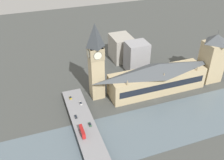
% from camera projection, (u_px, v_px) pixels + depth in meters
% --- Properties ---
extents(ground_plane, '(600.00, 600.00, 0.00)m').
position_uv_depth(ground_plane, '(156.00, 100.00, 226.30)').
color(ground_plane, '#424442').
extents(river_water, '(48.88, 360.00, 0.30)m').
position_uv_depth(river_water, '(174.00, 122.00, 202.27)').
color(river_water, slate).
rests_on(river_water, ground_plane).
extents(parliament_hall, '(23.29, 91.86, 28.53)m').
position_uv_depth(parliament_hall, '(157.00, 78.00, 232.16)').
color(parliament_hall, tan).
rests_on(parliament_hall, ground_plane).
extents(clock_tower, '(12.83, 12.83, 70.51)m').
position_uv_depth(clock_tower, '(96.00, 61.00, 211.90)').
color(clock_tower, tan).
rests_on(clock_tower, ground_plane).
extents(victoria_tower, '(18.74, 18.74, 52.84)m').
position_uv_depth(victoria_tower, '(212.00, 58.00, 243.45)').
color(victoria_tower, tan).
rests_on(victoria_tower, ground_plane).
extents(road_bridge, '(129.76, 16.84, 5.28)m').
position_uv_depth(road_bridge, '(90.00, 140.00, 180.11)').
color(road_bridge, slate).
rests_on(road_bridge, ground_plane).
extents(double_decker_bus_lead, '(11.62, 2.52, 5.06)m').
position_uv_depth(double_decker_bus_lead, '(82.00, 131.00, 182.46)').
color(double_decker_bus_lead, red).
rests_on(double_decker_bus_lead, road_bridge).
extents(car_northbound_mid, '(4.67, 1.88, 1.40)m').
position_uv_depth(car_northbound_mid, '(90.00, 124.00, 191.67)').
color(car_northbound_mid, '#2D5638').
rests_on(car_northbound_mid, road_bridge).
extents(car_northbound_tail, '(4.74, 1.81, 1.29)m').
position_uv_depth(car_northbound_tail, '(81.00, 103.00, 213.47)').
color(car_northbound_tail, silver).
rests_on(car_northbound_tail, road_bridge).
extents(car_southbound_lead, '(3.91, 1.90, 1.46)m').
position_uv_depth(car_southbound_lead, '(70.00, 98.00, 219.80)').
color(car_southbound_lead, gold).
rests_on(car_southbound_lead, road_bridge).
extents(car_southbound_mid, '(3.94, 1.79, 1.34)m').
position_uv_depth(car_southbound_mid, '(76.00, 117.00, 199.11)').
color(car_southbound_mid, black).
rests_on(car_southbound_mid, road_bridge).
extents(city_block_west, '(19.32, 22.45, 31.66)m').
position_uv_depth(city_block_west, '(137.00, 57.00, 263.58)').
color(city_block_west, '#939399').
rests_on(city_block_west, ground_plane).
extents(city_block_center, '(28.92, 22.08, 28.43)m').
position_uv_depth(city_block_center, '(121.00, 48.00, 284.69)').
color(city_block_center, '#A39E93').
rests_on(city_block_center, ground_plane).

